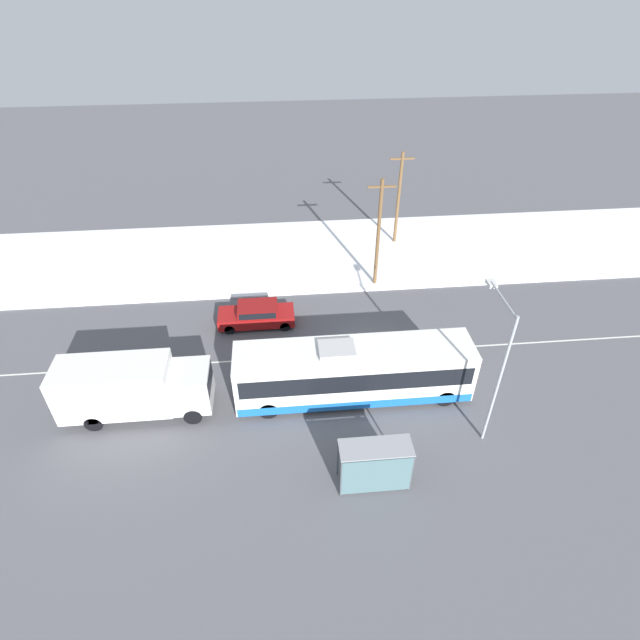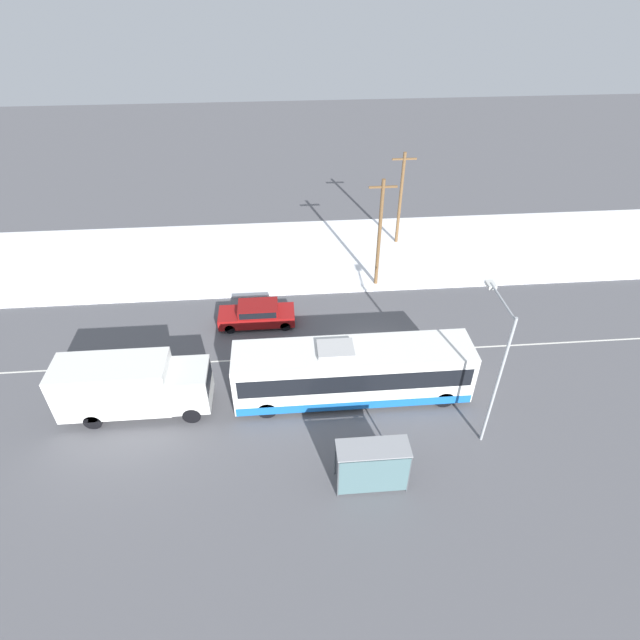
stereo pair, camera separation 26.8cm
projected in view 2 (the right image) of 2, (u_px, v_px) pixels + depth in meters
The scene contains 11 objects.
ground_plane at pixel (375, 353), 29.32m from camera, with size 120.00×120.00×0.00m, color #56565B.
snow_lot at pixel (349, 252), 38.83m from camera, with size 80.00×11.06×0.12m.
lane_marking_center at pixel (375, 353), 29.32m from camera, with size 60.00×0.12×0.00m.
city_bus at pixel (353, 372), 25.58m from camera, with size 12.11×2.57×3.38m.
box_truck at pixel (131, 385), 24.68m from camera, with size 7.40×2.30×3.16m.
sedan_car at pixel (257, 313), 31.10m from camera, with size 4.71×1.80×1.46m.
pedestrian_at_stop at pixel (383, 449), 22.47m from camera, with size 0.60×0.26×1.66m.
bus_shelter at pixel (373, 464), 21.02m from camera, with size 3.12×1.20×2.40m.
streetlamp at pixel (497, 357), 21.88m from camera, with size 0.36×3.13×7.35m.
utility_pole_roadside at pixel (380, 233), 32.83m from camera, with size 1.80×0.24×7.68m.
utility_pole_snowlot at pixel (400, 198), 37.88m from camera, with size 1.80×0.24×7.30m.
Camera 2 is at (-5.04, -21.93, 19.17)m, focal length 28.00 mm.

